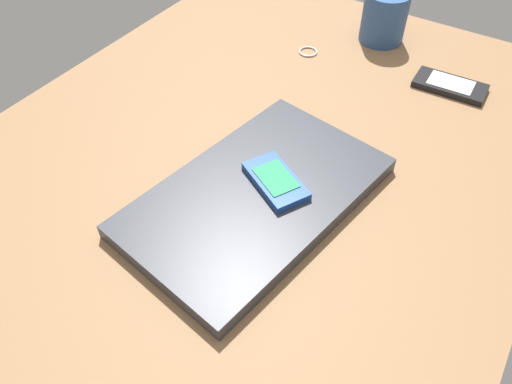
{
  "coord_description": "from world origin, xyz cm",
  "views": [
    {
      "loc": [
        -40.28,
        -30.34,
        53.53
      ],
      "look_at": [
        -1.5,
        -5.63,
        5.0
      ],
      "focal_mm": 35.3,
      "sensor_mm": 36.0,
      "label": 1
    }
  ],
  "objects": [
    {
      "name": "desk_surface",
      "position": [
        0.0,
        0.0,
        1.5
      ],
      "size": [
        120.0,
        80.0,
        3.0
      ],
      "primitive_type": "cube",
      "color": "olive",
      "rests_on": "ground"
    },
    {
      "name": "cell_phone_on_desk",
      "position": [
        38.74,
        -19.47,
        3.58
      ],
      "size": [
        6.23,
        12.17,
        1.23
      ],
      "color": "black",
      "rests_on": "desk_surface"
    },
    {
      "name": "laptop_closed",
      "position": [
        -1.5,
        -5.63,
        4.13
      ],
      "size": [
        38.67,
        26.91,
        2.26
      ],
      "primitive_type": "cube",
      "rotation": [
        0.0,
        0.0,
        -0.16
      ],
      "color": "#33353D",
      "rests_on": "desk_surface"
    },
    {
      "name": "cell_phone_on_laptop",
      "position": [
        1.01,
        -7.14,
        5.83
      ],
      "size": [
        9.14,
        10.96,
        1.2
      ],
      "color": "#1E479E",
      "rests_on": "laptop_closed"
    },
    {
      "name": "key_ring",
      "position": [
        35.87,
        6.56,
        3.18
      ],
      "size": [
        3.55,
        3.55,
        0.36
      ],
      "primitive_type": "torus",
      "color": "silver",
      "rests_on": "desk_surface"
    },
    {
      "name": "coffee_mug",
      "position": [
        47.78,
        -2.97,
        7.67
      ],
      "size": [
        11.82,
        8.36,
        9.34
      ],
      "color": "#2D518C",
      "rests_on": "desk_surface"
    }
  ]
}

